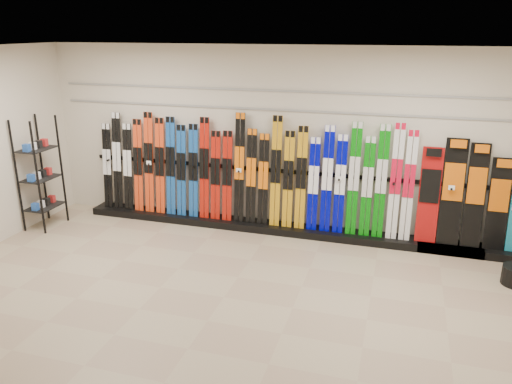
% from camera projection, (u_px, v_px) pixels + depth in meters
% --- Properties ---
extents(floor, '(8.00, 8.00, 0.00)m').
position_uv_depth(floor, '(224.00, 297.00, 6.31)').
color(floor, gray).
rests_on(floor, ground).
extents(back_wall, '(8.00, 0.00, 8.00)m').
position_uv_depth(back_wall, '(275.00, 140.00, 8.11)').
color(back_wall, beige).
rests_on(back_wall, floor).
extents(ceiling, '(8.00, 8.00, 0.00)m').
position_uv_depth(ceiling, '(218.00, 51.00, 5.36)').
color(ceiling, silver).
rests_on(ceiling, back_wall).
extents(ski_rack_base, '(8.00, 0.40, 0.12)m').
position_uv_depth(ski_rack_base, '(284.00, 229.00, 8.30)').
color(ski_rack_base, black).
rests_on(ski_rack_base, floor).
extents(skis, '(5.36, 0.18, 1.82)m').
position_uv_depth(skis, '(246.00, 174.00, 8.22)').
color(skis, black).
rests_on(skis, ski_rack_base).
extents(snowboards, '(1.59, 0.25, 1.60)m').
position_uv_depth(snowboards, '(474.00, 198.00, 7.34)').
color(snowboards, '#990C0C').
rests_on(snowboards, ski_rack_base).
extents(accessory_rack, '(0.40, 0.60, 1.87)m').
position_uv_depth(accessory_rack, '(40.00, 173.00, 8.30)').
color(accessory_rack, black).
rests_on(accessory_rack, floor).
extents(slatwall_rail_0, '(7.60, 0.02, 0.03)m').
position_uv_depth(slatwall_rail_0, '(275.00, 110.00, 7.93)').
color(slatwall_rail_0, gray).
rests_on(slatwall_rail_0, back_wall).
extents(slatwall_rail_1, '(7.60, 0.02, 0.03)m').
position_uv_depth(slatwall_rail_1, '(275.00, 91.00, 7.84)').
color(slatwall_rail_1, gray).
rests_on(slatwall_rail_1, back_wall).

